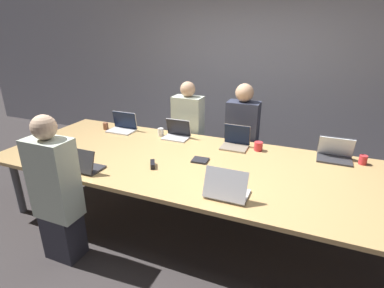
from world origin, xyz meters
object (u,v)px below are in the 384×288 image
Objects in this scene: laptop_far_center at (236,141)px; stapler at (153,164)px; person_far_center at (242,139)px; laptop_far_right at (335,153)px; person_far_midleft at (188,133)px; cup_far_center at (258,146)px; person_near_left at (56,193)px; laptop_far_left at (123,126)px; cup_far_left at (106,126)px; laptop_near_left at (82,164)px; cup_far_midleft at (161,132)px; cup_far_right at (363,160)px; laptop_far_midleft at (177,133)px; laptop_near_midright at (226,189)px.

laptop_far_center is 1.06m from stapler.
person_far_center is (-0.02, 0.40, -0.12)m from laptop_far_center.
laptop_far_right is at bearing -2.31° from stapler.
laptop_far_center is 2.02× the size of stapler.
laptop_far_right is 1.88m from person_far_midleft.
person_near_left is (-1.49, -1.53, -0.11)m from cup_far_center.
laptop_far_left is 0.26m from cup_far_left.
laptop_near_left is 0.99× the size of laptop_far_left.
cup_far_left is at bearing 115.92° from stapler.
cup_far_left is at bearing -68.07° from person_near_left.
cup_far_left is (-0.59, 1.13, -0.02)m from laptop_near_left.
stapler is (-0.63, -0.84, -0.05)m from laptop_far_center.
person_far_midleft is at bearing 66.47° from stapler.
cup_far_center is 2.14m from person_near_left.
cup_far_midleft is 1.21m from laptop_near_left.
cup_far_center is at bearing -177.55° from cup_far_right.
person_near_left is 1.58m from laptop_far_left.
person_far_midleft reaches higher than laptop_far_right.
laptop_far_center is at bearing 22.78° from stapler.
laptop_far_midleft is at bearing 178.65° from cup_far_center.
laptop_near_midright is 1.44m from laptop_near_left.
laptop_far_center is at bearing -27.37° from person_far_midleft.
cup_far_right is 0.07× the size of person_far_midleft.
person_near_left is at bearing -102.61° from person_far_midleft.
person_far_midleft reaches higher than cup_far_midleft.
person_far_midleft is 1.26m from stapler.
laptop_far_midleft is at bearing 1.80° from laptop_far_left.
laptop_far_midleft is 3.14× the size of cup_far_center.
laptop_far_left reaches higher than cup_far_midleft.
cup_far_center is 0.67× the size of stapler.
laptop_far_center reaches higher than laptop_near_left.
laptop_far_midleft is 1.05m from cup_far_left.
laptop_far_right is at bearing 3.28° from laptop_far_center.
cup_far_right is at bearing 0.57° from laptop_far_midleft.
laptop_far_center is 1.82m from cup_far_left.
laptop_far_right reaches higher than cup_far_center.
laptop_far_center is (-0.22, 1.12, -0.00)m from laptop_near_midright.
laptop_far_center reaches higher than laptop_far_left.
laptop_far_right is 0.27m from cup_far_right.
laptop_far_left is (-1.56, -0.01, -0.00)m from laptop_far_center.
laptop_far_center is 1.97m from person_near_left.
person_near_left is (-2.55, -1.58, -0.11)m from cup_far_right.
person_far_center is at bearing -127.14° from laptop_near_left.
laptop_near_left is (-1.20, -1.59, 0.11)m from person_far_center.
stapler is at bearing -41.84° from laptop_far_left.
person_far_center is at bearing 125.28° from cup_far_center.
laptop_far_midleft is (-0.99, 1.14, -0.01)m from laptop_near_midright.
laptop_near_left reaches higher than cup_far_center.
cup_far_right is at bearing -148.21° from person_near_left.
person_far_midleft is at bearing 158.55° from cup_far_center.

